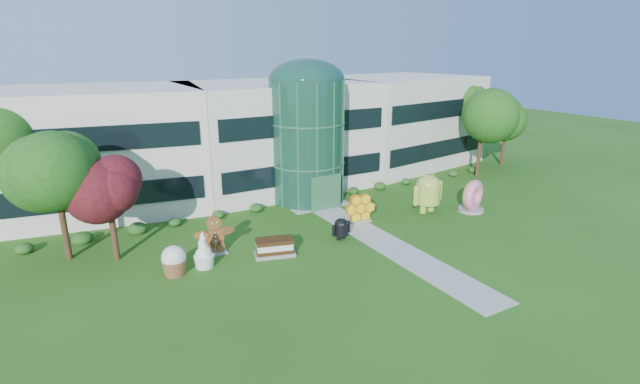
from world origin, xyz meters
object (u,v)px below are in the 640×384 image
android_green (428,190)px  donut (472,195)px  android_black (341,227)px  gingerbread (215,235)px

android_green → donut: 3.48m
android_black → gingerbread: gingerbread is taller
donut → gingerbread: (-19.73, 2.27, -0.04)m
android_green → donut: (3.05, -1.63, -0.46)m
gingerbread → android_green: bearing=-0.8°
android_green → android_black: bearing=-175.1°
donut → gingerbread: size_ratio=0.96×
android_black → donut: 11.79m
android_black → donut: (11.77, -0.32, 0.42)m
android_black → gingerbread: (-7.95, 1.95, 0.38)m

